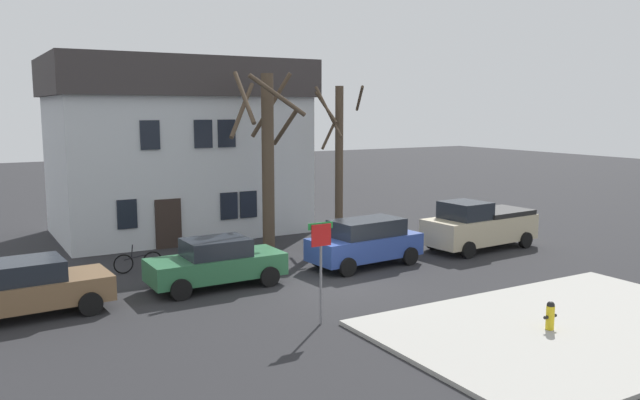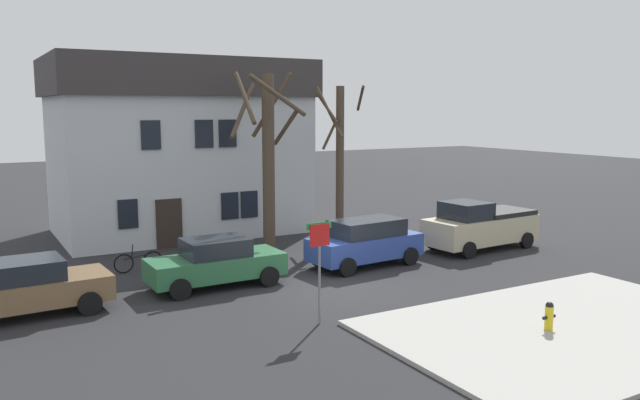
% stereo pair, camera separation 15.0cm
% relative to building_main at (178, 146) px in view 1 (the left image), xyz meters
% --- Properties ---
extents(ground_plane, '(120.00, 120.00, 0.00)m').
position_rel_building_main_xyz_m(ground_plane, '(1.47, -12.06, -4.14)').
color(ground_plane, '#262628').
extents(sidewalk_slab, '(10.53, 6.93, 0.12)m').
position_rel_building_main_xyz_m(sidewalk_slab, '(4.76, -18.87, -4.08)').
color(sidewalk_slab, '#A8A59E').
rests_on(sidewalk_slab, ground_plane).
extents(building_main, '(11.54, 7.35, 8.11)m').
position_rel_building_main_xyz_m(building_main, '(0.00, 0.00, 0.00)').
color(building_main, silver).
rests_on(building_main, ground_plane).
extents(tree_bare_near, '(2.93, 3.01, 7.38)m').
position_rel_building_main_xyz_m(tree_bare_near, '(1.83, -6.00, -0.06)').
color(tree_bare_near, '#4C3D2D').
rests_on(tree_bare_near, ground_plane).
extents(tree_bare_mid, '(2.28, 1.97, 6.86)m').
position_rel_building_main_xyz_m(tree_bare_mid, '(5.67, -5.37, -0.39)').
color(tree_bare_mid, '#4C3D2D').
rests_on(tree_bare_mid, ground_plane).
extents(car_brown_sedan, '(4.86, 2.29, 1.63)m').
position_rel_building_main_xyz_m(car_brown_sedan, '(-7.91, -10.31, -3.31)').
color(car_brown_sedan, brown).
rests_on(car_brown_sedan, ground_plane).
extents(car_green_sedan, '(4.49, 2.01, 1.63)m').
position_rel_building_main_xyz_m(car_green_sedan, '(-2.03, -10.13, -3.32)').
color(car_green_sedan, '#2D6B42').
rests_on(car_green_sedan, ground_plane).
extents(car_blue_wagon, '(4.50, 2.27, 1.77)m').
position_rel_building_main_xyz_m(car_blue_wagon, '(3.87, -10.20, -3.22)').
color(car_blue_wagon, '#2D4799').
rests_on(car_blue_wagon, ground_plane).
extents(pickup_truck_beige, '(5.22, 2.46, 2.07)m').
position_rel_building_main_xyz_m(pickup_truck_beige, '(9.68, -10.16, -3.14)').
color(pickup_truck_beige, '#C6B793').
rests_on(pickup_truck_beige, ground_plane).
extents(fire_hydrant, '(0.42, 0.22, 0.76)m').
position_rel_building_main_xyz_m(fire_hydrant, '(3.90, -18.78, -3.62)').
color(fire_hydrant, gold).
rests_on(fire_hydrant, sidewalk_slab).
extents(street_sign_pole, '(0.76, 0.07, 2.83)m').
position_rel_building_main_xyz_m(street_sign_pole, '(-0.91, -15.09, -2.16)').
color(street_sign_pole, slate).
rests_on(street_sign_pole, ground_plane).
extents(bicycle_leaning, '(1.75, 0.11, 1.03)m').
position_rel_building_main_xyz_m(bicycle_leaning, '(-3.78, -6.87, -3.77)').
color(bicycle_leaning, black).
rests_on(bicycle_leaning, ground_plane).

